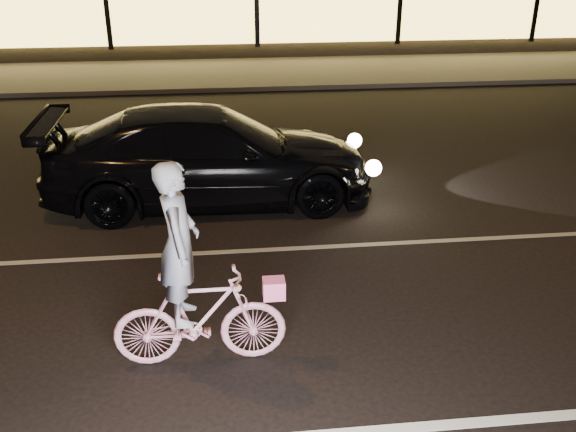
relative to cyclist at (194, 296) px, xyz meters
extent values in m
plane|color=black|center=(1.64, 0.34, -0.76)|extent=(90.00, 90.00, 0.00)
cube|color=silver|center=(1.64, -1.16, -0.76)|extent=(60.00, 0.12, 0.01)
cube|color=gray|center=(1.64, 2.34, -0.76)|extent=(60.00, 0.10, 0.01)
cube|color=#383533|center=(1.64, 13.34, -0.70)|extent=(30.00, 4.00, 0.12)
cube|color=#EAC152|center=(1.64, 15.24, 0.84)|extent=(23.00, 0.15, 2.00)
cube|color=black|center=(-2.86, 15.16, 0.84)|extent=(0.15, 0.08, 2.20)
cube|color=black|center=(1.64, 15.16, 0.84)|extent=(0.15, 0.08, 2.20)
cube|color=black|center=(6.14, 15.16, 0.84)|extent=(0.15, 0.08, 2.20)
cube|color=black|center=(10.64, 15.16, 0.84)|extent=(0.15, 0.08, 2.20)
imported|color=#D94278|center=(0.04, 0.00, -0.25)|extent=(1.70, 0.48, 1.02)
imported|color=silver|center=(-0.11, 0.00, 0.58)|extent=(0.38, 0.59, 1.61)
cube|color=#FF538D|center=(0.77, 0.00, 0.04)|extent=(0.21, 0.18, 0.19)
imported|color=black|center=(0.15, 4.18, -0.02)|extent=(5.10, 2.10, 1.48)
sphere|color=#FFF2BF|center=(2.59, 4.88, -0.09)|extent=(0.25, 0.25, 0.25)
sphere|color=#FFF2BF|center=(2.60, 3.52, -0.09)|extent=(0.25, 0.25, 0.25)
camera|label=1|loc=(0.31, -5.35, 3.27)|focal=40.00mm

